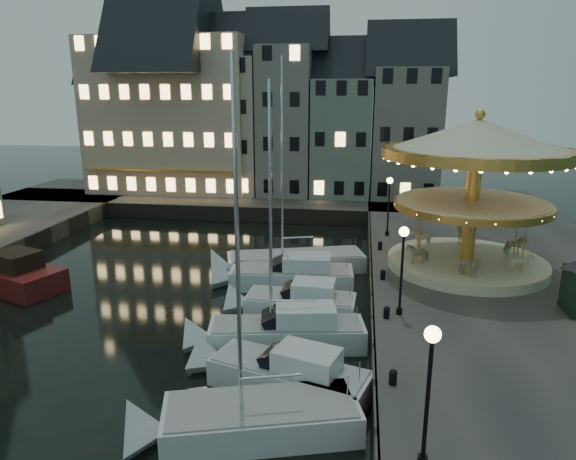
% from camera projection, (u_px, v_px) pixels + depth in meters
% --- Properties ---
extents(ground, '(160.00, 160.00, 0.00)m').
position_uv_depth(ground, '(243.00, 339.00, 24.05)').
color(ground, black).
rests_on(ground, ground).
extents(quay_east, '(16.00, 56.00, 1.30)m').
position_uv_depth(quay_east, '(521.00, 294.00, 27.67)').
color(quay_east, '#474442').
rests_on(quay_east, ground).
extents(quay_north, '(44.00, 12.00, 1.30)m').
position_uv_depth(quay_north, '(228.00, 200.00, 51.73)').
color(quay_north, '#474442').
rests_on(quay_north, ground).
extents(quaywall_e, '(0.15, 44.00, 1.30)m').
position_uv_depth(quaywall_e, '(371.00, 286.00, 28.78)').
color(quaywall_e, '#47423A').
rests_on(quaywall_e, ground).
extents(quaywall_n, '(48.00, 0.15, 1.30)m').
position_uv_depth(quaywall_n, '(233.00, 214.00, 45.72)').
color(quaywall_n, '#47423A').
rests_on(quaywall_n, ground).
extents(streetlamp_a, '(0.44, 0.44, 4.17)m').
position_uv_depth(streetlamp_a, '(429.00, 377.00, 13.40)').
color(streetlamp_a, black).
rests_on(streetlamp_a, quay_east).
extents(streetlamp_b, '(0.44, 0.44, 4.17)m').
position_uv_depth(streetlamp_b, '(402.00, 258.00, 22.95)').
color(streetlamp_b, black).
rests_on(streetlamp_b, quay_east).
extents(streetlamp_c, '(0.44, 0.44, 4.17)m').
position_uv_depth(streetlamp_c, '(389.00, 198.00, 35.85)').
color(streetlamp_c, black).
rests_on(streetlamp_c, quay_east).
extents(bollard_a, '(0.30, 0.30, 0.57)m').
position_uv_depth(bollard_a, '(393.00, 376.00, 17.94)').
color(bollard_a, black).
rests_on(bollard_a, quay_east).
extents(bollard_b, '(0.30, 0.30, 0.57)m').
position_uv_depth(bollard_b, '(387.00, 312.00, 23.19)').
color(bollard_b, black).
rests_on(bollard_b, quay_east).
extents(bollard_c, '(0.30, 0.30, 0.57)m').
position_uv_depth(bollard_c, '(383.00, 274.00, 27.97)').
color(bollard_c, black).
rests_on(bollard_c, quay_east).
extents(bollard_d, '(0.30, 0.30, 0.57)m').
position_uv_depth(bollard_d, '(380.00, 245.00, 33.22)').
color(bollard_d, black).
rests_on(bollard_d, quay_east).
extents(townhouse_na, '(5.50, 8.00, 12.80)m').
position_uv_depth(townhouse_na, '(124.00, 125.00, 53.36)').
color(townhouse_na, gray).
rests_on(townhouse_na, quay_north).
extents(townhouse_nb, '(6.16, 8.00, 13.80)m').
position_uv_depth(townhouse_nb, '(173.00, 121.00, 52.47)').
color(townhouse_nb, gray).
rests_on(townhouse_nb, quay_north).
extents(townhouse_nc, '(6.82, 8.00, 14.80)m').
position_uv_depth(townhouse_nc, '(231.00, 116.00, 51.51)').
color(townhouse_nc, '#ACA48F').
rests_on(townhouse_nc, quay_north).
extents(townhouse_nd, '(5.50, 8.00, 15.80)m').
position_uv_depth(townhouse_nd, '(287.00, 112.00, 50.58)').
color(townhouse_nd, slate).
rests_on(townhouse_nd, quay_north).
extents(townhouse_ne, '(6.16, 8.00, 12.80)m').
position_uv_depth(townhouse_ne, '(342.00, 128.00, 50.22)').
color(townhouse_ne, slate).
rests_on(townhouse_ne, quay_north).
extents(townhouse_nf, '(6.82, 8.00, 13.80)m').
position_uv_depth(townhouse_nf, '(406.00, 123.00, 49.25)').
color(townhouse_nf, slate).
rests_on(townhouse_nf, quay_north).
extents(hotel_corner, '(17.60, 9.00, 16.80)m').
position_uv_depth(hotel_corner, '(173.00, 106.00, 52.07)').
color(hotel_corner, beige).
rests_on(hotel_corner, quay_north).
extents(motorboat_a, '(7.68, 4.37, 12.76)m').
position_uv_depth(motorboat_a, '(244.00, 421.00, 17.22)').
color(motorboat_a, silver).
rests_on(motorboat_a, ground).
extents(motorboat_b, '(7.27, 4.03, 2.15)m').
position_uv_depth(motorboat_b, '(279.00, 374.00, 19.89)').
color(motorboat_b, silver).
rests_on(motorboat_b, ground).
extents(motorboat_c, '(8.11, 3.29, 10.72)m').
position_uv_depth(motorboat_c, '(278.00, 333.00, 23.21)').
color(motorboat_c, silver).
rests_on(motorboat_c, ground).
extents(motorboat_d, '(6.65, 2.42, 2.15)m').
position_uv_depth(motorboat_d, '(292.00, 304.00, 26.44)').
color(motorboat_d, silver).
rests_on(motorboat_d, ground).
extents(motorboat_e, '(8.29, 3.03, 2.15)m').
position_uv_depth(motorboat_e, '(285.00, 276.00, 30.42)').
color(motorboat_e, silver).
rests_on(motorboat_e, ground).
extents(motorboat_f, '(9.75, 5.13, 13.03)m').
position_uv_depth(motorboat_f, '(287.00, 263.00, 33.07)').
color(motorboat_f, silver).
rests_on(motorboat_f, ground).
extents(red_fishing_boat, '(8.76, 5.61, 6.18)m').
position_uv_depth(red_fishing_boat, '(5.00, 274.00, 30.56)').
color(red_fishing_boat, maroon).
rests_on(red_fishing_boat, ground).
extents(carousel, '(10.30, 10.30, 9.01)m').
position_uv_depth(carousel, '(475.00, 166.00, 28.33)').
color(carousel, beige).
rests_on(carousel, quay_east).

